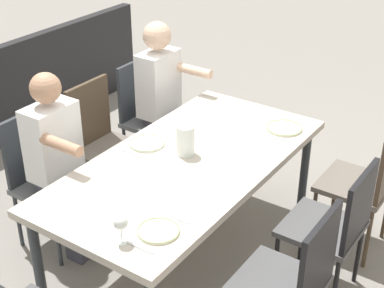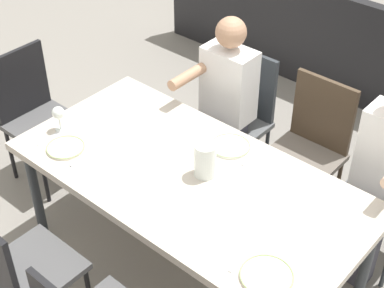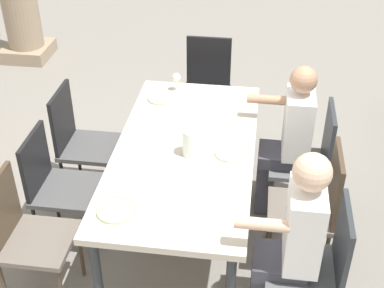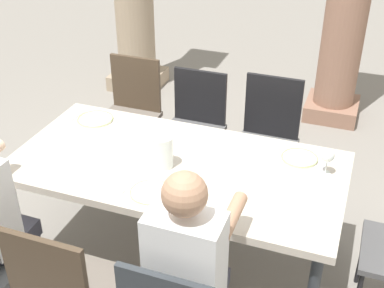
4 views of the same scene
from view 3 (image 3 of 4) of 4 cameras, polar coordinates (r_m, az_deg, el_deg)
name	(u,v)px [view 3 (image 3 of 4)]	position (r m, az deg, el deg)	size (l,w,h in m)	color
ground_plane	(185,228)	(4.27, -0.71, -8.85)	(16.00, 16.00, 0.00)	gray
dining_table	(185,156)	(3.83, -0.78, -1.25)	(1.97, 0.98, 0.75)	beige
chair_west_north	(24,232)	(3.60, -17.37, -8.90)	(0.44, 0.44, 0.94)	#6A6158
chair_west_south	(318,262)	(3.34, 13.22, -12.06)	(0.44, 0.44, 0.95)	#5B5E61
chair_mid_north	(55,182)	(3.99, -14.32, -3.90)	(0.44, 0.44, 0.91)	#4F4F50
chair_mid_south	(314,203)	(3.75, 12.79, -6.09)	(0.44, 0.44, 0.95)	#6A6158
chair_east_north	(79,138)	(4.41, -11.90, 0.67)	(0.44, 0.44, 0.94)	#4F4F50
chair_east_south	(310,156)	(4.21, 12.40, -1.26)	(0.44, 0.44, 0.94)	#5B5E61
chair_head_east	(207,83)	(5.10, 1.61, 6.44)	(0.44, 0.44, 0.95)	#4F4F50
diner_woman_green	(291,240)	(3.21, 10.40, -9.95)	(0.35, 0.50, 1.31)	#3F3F4C
diner_man_white	(287,138)	(4.11, 10.04, 0.66)	(0.34, 0.49, 1.27)	#3F3F4C
plate_0	(116,211)	(3.29, -8.01, -6.98)	(0.24, 0.24, 0.02)	silver
fork_0	(110,228)	(3.19, -8.68, -8.81)	(0.02, 0.17, 0.01)	silver
spoon_0	(123,195)	(3.41, -7.36, -5.42)	(0.02, 0.17, 0.01)	silver
plate_1	(231,153)	(3.75, 4.12, -0.94)	(0.23, 0.23, 0.02)	white
fork_1	(229,166)	(3.63, 3.93, -2.36)	(0.02, 0.17, 0.01)	silver
spoon_1	(232,142)	(3.87, 4.29, 0.25)	(0.02, 0.17, 0.01)	silver
plate_2	(161,98)	(4.40, -3.28, 4.85)	(0.22, 0.22, 0.02)	silver
wine_glass_2	(176,78)	(4.48, -1.67, 7.00)	(0.08, 0.08, 0.16)	white
fork_2	(158,108)	(4.28, -3.65, 3.81)	(0.02, 0.17, 0.01)	silver
spoon_2	(164,90)	(4.53, -2.93, 5.71)	(0.02, 0.17, 0.01)	silver
water_pitcher	(191,144)	(3.69, -0.12, 0.03)	(0.12, 0.12, 0.20)	white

